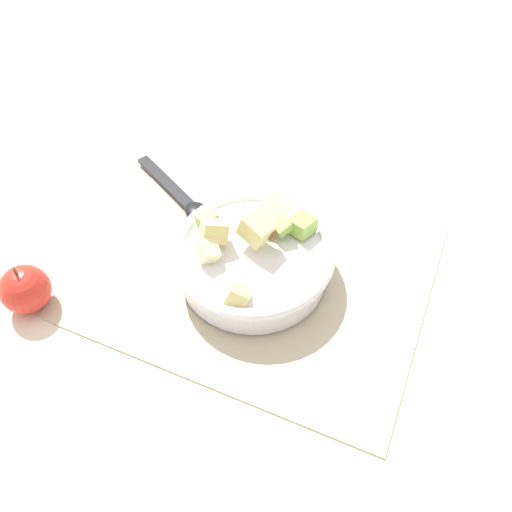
% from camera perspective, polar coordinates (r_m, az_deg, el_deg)
% --- Properties ---
extents(ground_plane, '(2.40, 2.40, 0.00)m').
position_cam_1_polar(ground_plane, '(0.76, 0.07, -1.40)').
color(ground_plane, silver).
extents(placemat, '(0.47, 0.38, 0.01)m').
position_cam_1_polar(placemat, '(0.76, 0.07, -1.26)').
color(placemat, '#BCB299').
rests_on(placemat, ground_plane).
extents(salad_bowl, '(0.22, 0.22, 0.10)m').
position_cam_1_polar(salad_bowl, '(0.72, -0.03, -0.18)').
color(salad_bowl, white).
rests_on(salad_bowl, placemat).
extents(serving_spoon, '(0.18, 0.12, 0.01)m').
position_cam_1_polar(serving_spoon, '(0.84, -7.49, 5.83)').
color(serving_spoon, black).
rests_on(serving_spoon, placemat).
extents(whole_apple, '(0.07, 0.07, 0.08)m').
position_cam_1_polar(whole_apple, '(0.76, -23.30, -3.26)').
color(whole_apple, red).
rests_on(whole_apple, ground_plane).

